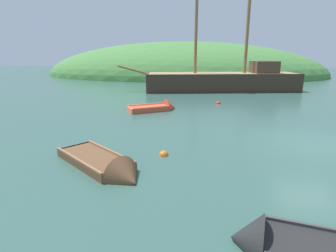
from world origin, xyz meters
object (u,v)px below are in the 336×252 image
(buoy_orange, at_px, (164,155))
(buoy_red, at_px, (218,104))
(sailing_ship, at_px, (223,84))
(rowboat_portside, at_px, (157,109))
(rowboat_near_dock, at_px, (107,168))
(rowboat_far, at_px, (297,251))

(buoy_orange, bearing_deg, buoy_red, 76.77)
(buoy_orange, bearing_deg, sailing_ship, 79.46)
(rowboat_portside, bearing_deg, buoy_orange, -109.28)
(rowboat_portside, bearing_deg, sailing_ship, 33.41)
(buoy_orange, bearing_deg, rowboat_near_dock, -137.57)
(sailing_ship, xyz_separation_m, buoy_red, (-0.80, -7.12, -0.64))
(rowboat_near_dock, distance_m, buoy_red, 12.80)
(rowboat_near_dock, xyz_separation_m, buoy_orange, (1.63, 1.49, -0.07))
(rowboat_near_dock, relative_size, rowboat_portside, 1.13)
(sailing_ship, height_order, buoy_red, sailing_ship)
(rowboat_near_dock, xyz_separation_m, rowboat_far, (4.77, -3.21, 0.01))
(sailing_ship, xyz_separation_m, rowboat_near_dock, (-4.93, -19.24, -0.57))
(sailing_ship, bearing_deg, rowboat_far, 79.60)
(rowboat_portside, bearing_deg, rowboat_near_dock, -120.94)
(sailing_ship, relative_size, rowboat_portside, 5.23)
(rowboat_portside, xyz_separation_m, buoy_red, (4.05, 2.80, -0.09))
(buoy_orange, xyz_separation_m, buoy_red, (2.50, 10.64, 0.00))
(rowboat_near_dock, bearing_deg, rowboat_portside, 128.35)
(rowboat_far, bearing_deg, buoy_red, -74.47)
(sailing_ship, distance_m, rowboat_portside, 11.06)
(rowboat_near_dock, distance_m, rowboat_portside, 9.32)
(rowboat_far, relative_size, rowboat_portside, 0.95)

